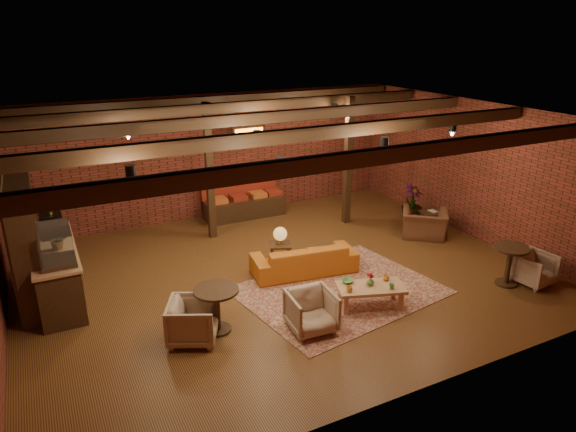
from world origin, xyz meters
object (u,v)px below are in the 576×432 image
sofa (304,259)px  plant_tall (415,169)px  armchair_b (311,309)px  side_table_book (430,213)px  armchair_far (534,267)px  side_table_lamp (280,237)px  round_table_left (217,303)px  armchair_right (425,219)px  armchair_a (193,319)px  coffee_table (370,288)px  round_table_right (509,260)px

sofa → plant_tall: 4.33m
armchair_b → side_table_book: armchair_b is taller
armchair_b → armchair_far: 4.72m
side_table_lamp → sofa: bearing=-52.8°
side_table_lamp → round_table_left: side_table_lamp is taller
round_table_left → plant_tall: 6.85m
plant_tall → armchair_right: bearing=-114.4°
armchair_a → armchair_b: armchair_a is taller
side_table_lamp → armchair_right: 3.81m
armchair_right → armchair_far: bearing=135.6°
side_table_lamp → armchair_b: 2.44m
plant_tall → coffee_table: bearing=-138.2°
round_table_left → coffee_table: bearing=-10.0°
coffee_table → armchair_b: bearing=-171.6°
coffee_table → armchair_right: (3.07, 2.12, 0.08)m
round_table_right → plant_tall: (0.64, 3.67, 0.85)m
coffee_table → plant_tall: 4.86m
round_table_left → round_table_right: round_table_right is taller
side_table_book → round_table_right: 2.91m
side_table_lamp → armchair_right: bearing=-0.6°
armchair_a → round_table_right: size_ratio=0.97×
round_table_right → plant_tall: plant_tall is taller
armchair_a → armchair_right: armchair_right is taller
plant_tall → armchair_b: bearing=-145.3°
plant_tall → sofa: bearing=-160.0°
side_table_lamp → armchair_a: side_table_lamp is taller
armchair_a → armchair_b: size_ratio=1.02×
coffee_table → plant_tall: plant_tall is taller
round_table_right → plant_tall: bearing=80.0°
coffee_table → side_table_book: size_ratio=2.44×
armchair_b → armchair_right: bearing=32.5°
sofa → side_table_book: size_ratio=3.91×
sofa → side_table_book: (3.85, 0.62, 0.15)m
sofa → armchair_right: (3.47, 0.39, 0.14)m
round_table_left → armchair_a: round_table_left is taller
side_table_lamp → armchair_a: size_ratio=1.17×
armchair_a → plant_tall: plant_tall is taller
armchair_right → plant_tall: plant_tall is taller
round_table_right → plant_tall: 3.82m
coffee_table → round_table_right: round_table_right is taller
side_table_book → armchair_b: bearing=-151.8°
coffee_table → round_table_left: size_ratio=1.71×
side_table_lamp → armchair_a: bearing=-143.7°
coffee_table → armchair_right: bearing=34.7°
coffee_table → round_table_right: bearing=-9.9°
round_table_left → armchair_b: round_table_left is taller
armchair_right → round_table_left: bearing=55.1°
side_table_lamp → round_table_right: size_ratio=1.13×
round_table_left → armchair_b: 1.56m
armchair_b → round_table_right: round_table_right is taller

